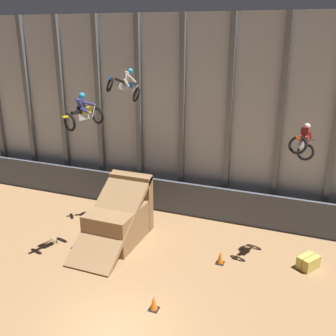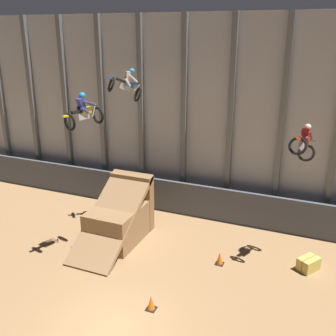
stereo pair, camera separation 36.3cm
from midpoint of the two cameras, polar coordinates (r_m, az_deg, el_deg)
The scene contains 10 objects.
ground_plane at distance 14.54m, azimuth -7.53°, elevation -22.35°, with size 60.00×60.00×0.00m, color #9E754C.
arena_back_wall at distance 20.86m, azimuth 6.24°, elevation 7.07°, with size 32.00×0.40×10.54m.
lower_barrier at distance 21.37m, azimuth 5.10°, elevation -4.85°, with size 31.36×0.20×1.86m.
dirt_ramp at distance 19.36m, azimuth -6.31°, elevation -7.19°, with size 2.21×4.75×3.04m.
rider_bike_left_air at distance 19.33m, azimuth -5.55°, elevation 11.91°, with size 1.72×1.68×1.66m.
rider_bike_center_air at distance 16.43m, azimuth -11.56°, elevation 7.82°, with size 1.21×1.80×1.47m.
rider_bike_right_air at distance 16.73m, azimuth 19.65°, elevation 3.31°, with size 1.08×1.80×1.67m.
traffic_cone_near_ramp at distance 17.68m, azimuth 8.11°, elevation -12.85°, with size 0.36×0.36×0.58m.
traffic_cone_arena_edge at distance 15.10m, azimuth -1.74°, elevation -18.96°, with size 0.36×0.36×0.58m.
hay_bale_trackside at distance 18.22m, azimuth 20.26°, elevation -12.93°, with size 0.99×1.08×0.57m.
Camera 2 is at (5.98, -9.17, 9.61)m, focal length 42.00 mm.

